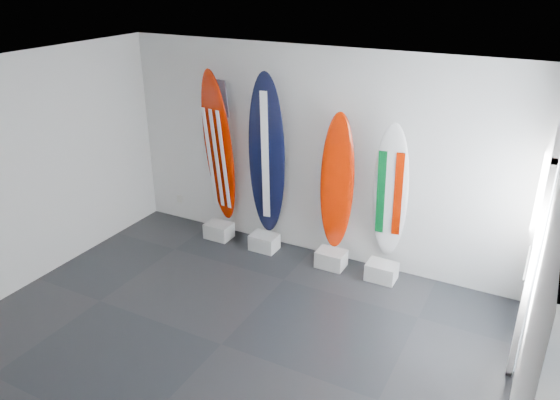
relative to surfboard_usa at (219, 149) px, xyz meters
The scene contains 15 objects.
floor 3.07m from the surfboard_usa, 57.12° to the right, with size 6.00×6.00×0.00m, color black.
ceiling 3.13m from the surfboard_usa, 57.12° to the right, with size 6.00×6.00×0.00m, color white.
wall_back 1.49m from the surfboard_usa, ahead, with size 6.00×6.00×0.00m, color white.
wall_left 2.74m from the surfboard_usa, 123.80° to the right, with size 5.00×5.00×0.00m, color white.
wall_right 5.02m from the surfboard_usa, 27.01° to the right, with size 5.00×5.00×0.00m, color white.
display_block_usa 1.32m from the surfboard_usa, 90.00° to the right, with size 0.40×0.30×0.24m, color silver.
surfboard_usa is the anchor object (origin of this frame).
display_block_navy 1.56m from the surfboard_usa, ahead, with size 0.40×0.30×0.24m, color silver.
surfboard_navy 0.82m from the surfboard_usa, ahead, with size 0.55×0.08×2.42m, color black.
display_block_swiss 2.32m from the surfboard_usa, ahead, with size 0.40×0.30×0.24m, color silver.
surfboard_swiss 1.91m from the surfboard_usa, ahead, with size 0.45×0.08×2.00m, color #9B1600.
display_block_italy 2.96m from the surfboard_usa, ahead, with size 0.40×0.30×0.24m, color silver.
surfboard_italy 2.65m from the surfboard_usa, ahead, with size 0.45×0.08×2.01m, color white.
wall_outlet 1.48m from the surfboard_usa, 168.42° to the left, with size 0.09×0.02×0.13m, color silver.
glass_door 4.50m from the surfboard_usa, ahead, with size 0.12×1.16×2.85m, color white, non-canonical shape.
Camera 1 is at (2.89, -4.08, 3.96)m, focal length 34.69 mm.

